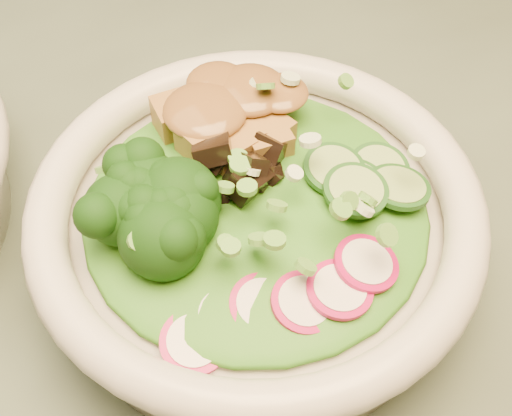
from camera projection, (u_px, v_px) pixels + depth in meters
name	position (u px, v px, depth m)	size (l,w,h in m)	color
salad_bowl	(256.00, 228.00, 0.41)	(0.26, 0.26, 0.07)	silver
lettuce_bed	(256.00, 207.00, 0.40)	(0.20, 0.20, 0.02)	#246A16
broccoli_florets	(149.00, 220.00, 0.37)	(0.08, 0.07, 0.04)	black
radish_slices	(300.00, 295.00, 0.36)	(0.11, 0.04, 0.02)	#B00D4F
cucumber_slices	(362.00, 169.00, 0.40)	(0.07, 0.07, 0.03)	#9EC16B
mushroom_heap	(250.00, 177.00, 0.40)	(0.07, 0.07, 0.04)	black
tofu_cubes	(227.00, 119.00, 0.43)	(0.09, 0.06, 0.03)	#965B32
peanut_sauce	(227.00, 104.00, 0.42)	(0.07, 0.05, 0.02)	brown
scallion_garnish	(256.00, 181.00, 0.38)	(0.18, 0.18, 0.02)	#60A53A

